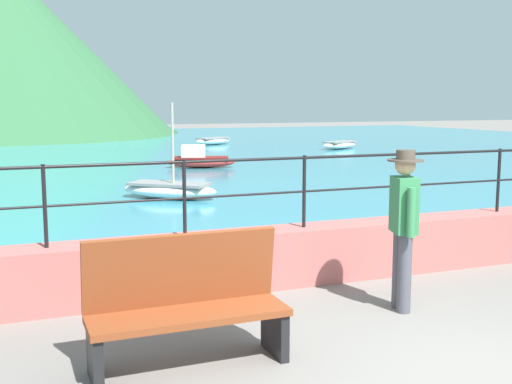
{
  "coord_description": "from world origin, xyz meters",
  "views": [
    {
      "loc": [
        -3.42,
        -3.79,
        2.25
      ],
      "look_at": [
        -0.45,
        3.7,
        1.1
      ],
      "focal_mm": 44.3,
      "sensor_mm": 36.0,
      "label": 1
    }
  ],
  "objects_px": {
    "boat_1": "(170,189)",
    "boat_2": "(340,145)",
    "bench_main": "(186,301)",
    "person_walking": "(403,222)",
    "boat_0": "(199,160)",
    "boat_3": "(213,141)"
  },
  "relations": [
    {
      "from": "boat_1",
      "to": "boat_2",
      "type": "relative_size",
      "value": 0.95
    },
    {
      "from": "bench_main",
      "to": "person_walking",
      "type": "distance_m",
      "value": 2.64
    },
    {
      "from": "person_walking",
      "to": "bench_main",
      "type": "bearing_deg",
      "value": -168.47
    },
    {
      "from": "boat_1",
      "to": "boat_2",
      "type": "xyz_separation_m",
      "value": [
        11.28,
        12.23,
        -0.01
      ]
    },
    {
      "from": "boat_1",
      "to": "boat_2",
      "type": "height_order",
      "value": "boat_1"
    },
    {
      "from": "boat_0",
      "to": "boat_1",
      "type": "height_order",
      "value": "boat_1"
    },
    {
      "from": "boat_2",
      "to": "boat_3",
      "type": "relative_size",
      "value": 1.0
    },
    {
      "from": "boat_0",
      "to": "boat_1",
      "type": "relative_size",
      "value": 1.06
    },
    {
      "from": "boat_1",
      "to": "boat_3",
      "type": "height_order",
      "value": "boat_1"
    },
    {
      "from": "person_walking",
      "to": "boat_1",
      "type": "xyz_separation_m",
      "value": [
        -0.47,
        8.49,
        -0.71
      ]
    },
    {
      "from": "boat_0",
      "to": "person_walking",
      "type": "bearing_deg",
      "value": -98.23
    },
    {
      "from": "bench_main",
      "to": "boat_2",
      "type": "xyz_separation_m",
      "value": [
        13.37,
        21.23,
        -0.3
      ]
    },
    {
      "from": "person_walking",
      "to": "boat_2",
      "type": "xyz_separation_m",
      "value": [
        10.81,
        20.71,
        -0.72
      ]
    },
    {
      "from": "boat_3",
      "to": "bench_main",
      "type": "bearing_deg",
      "value": -108.35
    },
    {
      "from": "boat_0",
      "to": "boat_1",
      "type": "bearing_deg",
      "value": -112.33
    },
    {
      "from": "bench_main",
      "to": "boat_3",
      "type": "distance_m",
      "value": 27.81
    },
    {
      "from": "boat_0",
      "to": "boat_2",
      "type": "relative_size",
      "value": 1.0
    },
    {
      "from": "person_walking",
      "to": "boat_2",
      "type": "bearing_deg",
      "value": 62.44
    },
    {
      "from": "bench_main",
      "to": "boat_2",
      "type": "height_order",
      "value": "bench_main"
    },
    {
      "from": "bench_main",
      "to": "boat_2",
      "type": "bearing_deg",
      "value": 57.8
    },
    {
      "from": "person_walking",
      "to": "boat_3",
      "type": "height_order",
      "value": "person_walking"
    },
    {
      "from": "person_walking",
      "to": "boat_2",
      "type": "distance_m",
      "value": 23.38
    }
  ]
}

